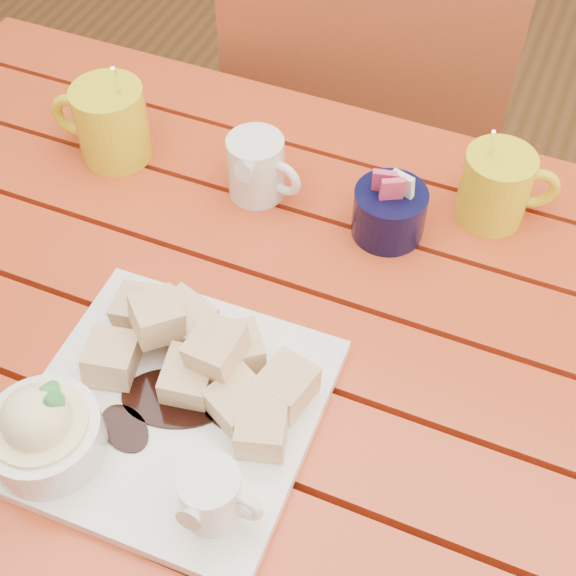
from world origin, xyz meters
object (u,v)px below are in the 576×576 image
at_px(chair_far, 361,127).
at_px(coffee_mug_right, 497,186).
at_px(dessert_plate, 147,406).
at_px(coffee_mug_left, 110,122).
at_px(table, 247,366).

bearing_deg(chair_far, coffee_mug_right, 113.46).
relative_size(dessert_plate, coffee_mug_left, 1.88).
distance_m(table, dessert_plate, 0.22).
xyz_separation_m(table, dessert_plate, (-0.03, -0.17, 0.14)).
xyz_separation_m(table, coffee_mug_left, (-0.27, 0.18, 0.16)).
distance_m(coffee_mug_right, chair_far, 0.53).
bearing_deg(coffee_mug_left, chair_far, 58.71).
distance_m(table, coffee_mug_right, 0.37).
height_order(dessert_plate, coffee_mug_right, coffee_mug_right).
distance_m(table, chair_far, 0.64).
height_order(coffee_mug_left, coffee_mug_right, coffee_mug_left).
distance_m(dessert_plate, chair_far, 0.83).
xyz_separation_m(dessert_plate, coffee_mug_left, (-0.24, 0.34, 0.02)).
distance_m(coffee_mug_left, chair_far, 0.56).
bearing_deg(table, coffee_mug_right, 49.86).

